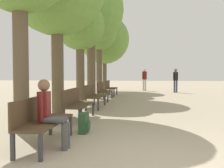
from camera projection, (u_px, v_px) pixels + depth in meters
name	position (u px, v px, depth m)	size (l,w,h in m)	color
ground_plane	(159.00, 166.00, 3.69)	(80.00, 80.00, 0.00)	tan
bench_row_0	(41.00, 118.00, 4.69)	(0.54, 1.72, 0.92)	#4C3823
bench_row_1	(76.00, 102.00, 7.25)	(0.54, 1.72, 0.92)	#4C3823
bench_row_2	(93.00, 94.00, 9.81)	(0.54, 1.72, 0.92)	#4C3823
bench_row_3	(103.00, 90.00, 12.37)	(0.54, 1.72, 0.92)	#4C3823
bench_row_4	(110.00, 87.00, 14.94)	(0.54, 1.72, 0.92)	#4C3823
tree_row_2	(80.00, 27.00, 11.32)	(2.25, 2.25, 4.66)	brown
tree_row_3	(91.00, 11.00, 13.76)	(3.62, 3.62, 6.65)	brown
tree_row_4	(99.00, 34.00, 16.38)	(2.32, 2.32, 5.20)	brown
tree_row_5	(105.00, 39.00, 18.79)	(3.71, 3.71, 5.76)	brown
person_seated	(50.00, 111.00, 4.50)	(0.57, 0.32, 1.26)	#4C4C4C
backpack	(84.00, 123.00, 5.71)	(0.21, 0.37, 0.45)	#284C2D
pedestrian_near	(145.00, 78.00, 19.16)	(0.35, 0.28, 1.73)	beige
pedestrian_mid	(176.00, 79.00, 17.41)	(0.34, 0.26, 1.67)	#384260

